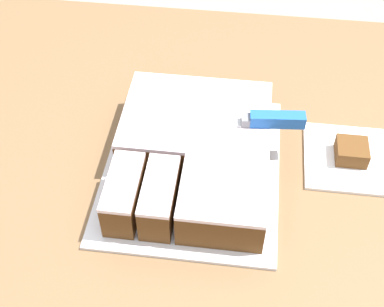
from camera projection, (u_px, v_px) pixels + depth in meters
name	position (u px, v px, depth m)	size (l,w,h in m)	color
cake_board	(192.00, 168.00, 0.91)	(0.29, 0.36, 0.01)	silver
cake	(194.00, 152.00, 0.89)	(0.25, 0.32, 0.07)	brown
knife	(260.00, 120.00, 0.88)	(0.27, 0.05, 0.02)	silver
paper_napkin	(349.00, 158.00, 0.93)	(0.16, 0.16, 0.01)	white
brownie	(352.00, 151.00, 0.92)	(0.05, 0.05, 0.03)	brown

